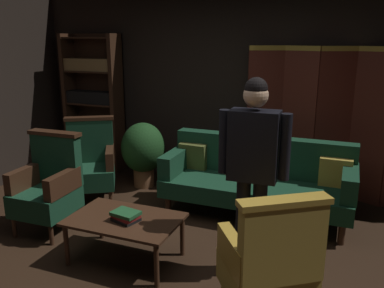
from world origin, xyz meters
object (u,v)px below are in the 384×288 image
at_px(bookshelf, 94,101).
at_px(coffee_table, 125,223).
at_px(velvet_couch, 258,177).
at_px(armchair_wing_right, 49,186).
at_px(armchair_gilt_accent, 270,264).
at_px(armchair_wing_left, 91,163).
at_px(book_red_leather, 126,216).
at_px(potted_plant, 143,150).
at_px(book_green_cloth, 126,213).
at_px(book_black_cloth, 126,219).
at_px(standing_figure, 253,160).
at_px(folding_screen, 333,122).

bearing_deg(bookshelf, coffee_table, -50.41).
bearing_deg(velvet_couch, armchair_wing_right, -148.84).
xyz_separation_m(armchair_gilt_accent, armchair_wing_left, (-2.51, 1.47, 0.00)).
bearing_deg(book_red_leather, velvet_couch, 60.13).
bearing_deg(coffee_table, book_red_leather, -47.12).
relative_size(potted_plant, book_red_leather, 4.08).
height_order(book_red_leather, book_green_cloth, book_green_cloth).
height_order(potted_plant, book_black_cloth, potted_plant).
height_order(bookshelf, armchair_gilt_accent, bookshelf).
bearing_deg(book_green_cloth, armchair_wing_left, 136.01).
bearing_deg(standing_figure, armchair_wing_left, 159.23).
distance_m(armchair_gilt_accent, armchair_wing_right, 2.54).
relative_size(coffee_table, book_red_leather, 4.58).
height_order(armchair_gilt_accent, book_green_cloth, armchair_gilt_accent).
bearing_deg(velvet_couch, book_red_leather, -119.87).
height_order(armchair_wing_right, book_green_cloth, armchair_wing_right).
distance_m(folding_screen, coffee_table, 2.86).
xyz_separation_m(armchair_gilt_accent, potted_plant, (-2.14, 2.15, 0.02)).
xyz_separation_m(folding_screen, bookshelf, (-3.43, -0.08, 0.07)).
bearing_deg(potted_plant, book_black_cloth, -66.15).
xyz_separation_m(velvet_couch, armchair_wing_left, (-2.02, -0.36, 0.04)).
bearing_deg(book_green_cloth, book_red_leather, 0.00).
bearing_deg(armchair_wing_right, book_green_cloth, -15.09).
bearing_deg(book_black_cloth, armchair_wing_left, 136.01).
distance_m(potted_plant, book_black_cloth, 1.97).
distance_m(coffee_table, book_green_cloth, 0.13).
xyz_separation_m(coffee_table, book_green_cloth, (0.04, -0.04, 0.12)).
relative_size(armchair_gilt_accent, potted_plant, 1.17).
xyz_separation_m(bookshelf, velvet_couch, (2.70, -0.74, -0.60)).
distance_m(bookshelf, coffee_table, 2.92).
distance_m(folding_screen, bookshelf, 3.43).
distance_m(velvet_couch, armchair_wing_right, 2.29).
relative_size(bookshelf, coffee_table, 2.05).
relative_size(armchair_wing_left, standing_figure, 0.61).
bearing_deg(standing_figure, armchair_wing_right, 179.47).
distance_m(bookshelf, book_green_cloth, 2.95).
distance_m(bookshelf, armchair_wing_right, 2.14).
relative_size(folding_screen, book_green_cloth, 9.00).
distance_m(folding_screen, armchair_wing_right, 3.40).
relative_size(armchair_gilt_accent, standing_figure, 0.61).
distance_m(coffee_table, armchair_wing_right, 1.11).
distance_m(armchair_gilt_accent, book_black_cloth, 1.39).
bearing_deg(book_green_cloth, book_black_cloth, 0.00).
height_order(coffee_table, armchair_wing_left, armchair_wing_left).
xyz_separation_m(bookshelf, coffee_table, (1.81, -2.19, -0.68)).
xyz_separation_m(potted_plant, book_red_leather, (0.80, -1.80, -0.05)).
height_order(velvet_couch, armchair_gilt_accent, armchair_gilt_accent).
relative_size(coffee_table, book_black_cloth, 4.58).
bearing_deg(armchair_wing_left, book_black_cloth, -43.99).
height_order(coffee_table, armchair_wing_right, armchair_wing_right).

